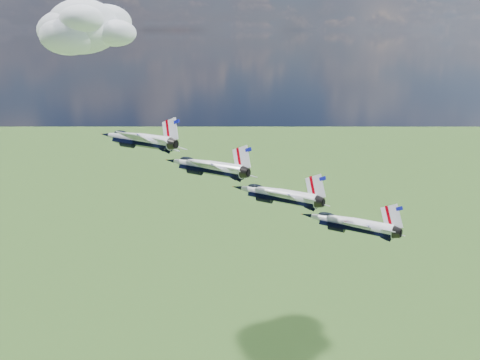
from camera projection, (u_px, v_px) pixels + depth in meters
cloud_far at (80, 28)px, 289.46m from camera, size 61.44×48.28×24.14m
jet_0 at (137, 139)px, 78.39m from camera, size 16.19×18.20×8.19m
jet_1 at (205, 166)px, 77.14m from camera, size 16.19×18.20×8.19m
jet_2 at (276, 194)px, 75.89m from camera, size 16.19×18.20×8.19m
jet_3 at (348, 223)px, 74.63m from camera, size 16.19×18.20×8.19m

